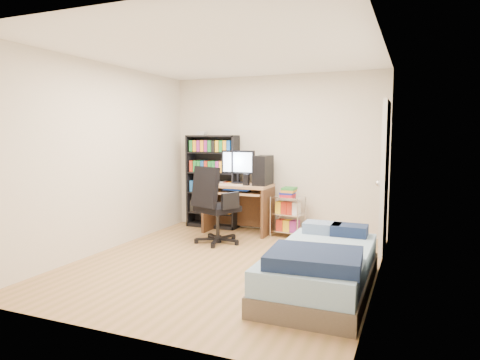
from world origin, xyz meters
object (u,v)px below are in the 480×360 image
at_px(media_shelf, 213,180).
at_px(computer_desk, 246,189).
at_px(office_chair, 215,219).
at_px(bed, 321,268).

height_order(media_shelf, computer_desk, media_shelf).
bearing_deg(computer_desk, media_shelf, 166.16).
height_order(office_chair, bed, office_chair).
height_order(computer_desk, bed, computer_desk).
relative_size(computer_desk, bed, 0.69).
xyz_separation_m(media_shelf, bed, (2.32, -2.30, -0.56)).
bearing_deg(bed, office_chair, 143.86).
xyz_separation_m(computer_desk, office_chair, (-0.15, -0.82, -0.35)).
xyz_separation_m(media_shelf, computer_desk, (0.66, -0.16, -0.09)).
bearing_deg(bed, media_shelf, 135.29).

